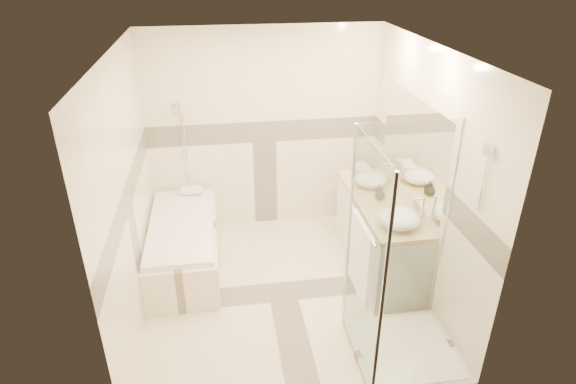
{
  "coord_description": "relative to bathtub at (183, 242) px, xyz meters",
  "views": [
    {
      "loc": [
        -0.55,
        -4.02,
        3.25
      ],
      "look_at": [
        0.1,
        0.25,
        1.05
      ],
      "focal_mm": 30.0,
      "sensor_mm": 36.0,
      "label": 1
    }
  ],
  "objects": [
    {
      "name": "bathtub",
      "position": [
        0.0,
        0.0,
        0.0
      ],
      "size": [
        0.75,
        1.7,
        0.56
      ],
      "color": "beige",
      "rests_on": "ground"
    },
    {
      "name": "folded_towels",
      "position": [
        2.13,
        0.36,
        0.59
      ],
      "size": [
        0.17,
        0.27,
        0.08
      ],
      "primitive_type": "cube",
      "rotation": [
        0.0,
        0.0,
        0.04
      ],
      "color": "white",
      "rests_on": "vanity"
    },
    {
      "name": "room",
      "position": [
        1.08,
        -0.64,
        0.95
      ],
      "size": [
        2.82,
        3.02,
        2.52
      ],
      "color": "beige",
      "rests_on": "ground"
    },
    {
      "name": "amenity_bottle_b",
      "position": [
        2.13,
        -0.32,
        0.61
      ],
      "size": [
        0.14,
        0.14,
        0.14
      ],
      "primitive_type": "imported",
      "rotation": [
        0.0,
        0.0,
        0.36
      ],
      "color": "black",
      "rests_on": "vanity"
    },
    {
      "name": "shower_enclosure",
      "position": [
        1.86,
        -1.62,
        0.2
      ],
      "size": [
        0.96,
        0.93,
        2.04
      ],
      "color": "beige",
      "rests_on": "ground"
    },
    {
      "name": "faucet_near",
      "position": [
        2.35,
        0.01,
        0.7
      ],
      "size": [
        0.11,
        0.03,
        0.27
      ],
      "color": "silver",
      "rests_on": "vanity"
    },
    {
      "name": "vessel_sink_far",
      "position": [
        2.13,
        -0.88,
        0.62
      ],
      "size": [
        0.41,
        0.41,
        0.16
      ],
      "primitive_type": "ellipsoid",
      "color": "white",
      "rests_on": "vanity"
    },
    {
      "name": "amenity_bottle_a",
      "position": [
        2.13,
        -0.28,
        0.62
      ],
      "size": [
        0.09,
        0.09,
        0.15
      ],
      "primitive_type": "imported",
      "rotation": [
        0.0,
        0.0,
        -0.41
      ],
      "color": "black",
      "rests_on": "vanity"
    },
    {
      "name": "vanity",
      "position": [
        2.15,
        -0.35,
        0.12
      ],
      "size": [
        0.58,
        1.62,
        0.85
      ],
      "color": "white",
      "rests_on": "ground"
    },
    {
      "name": "rolled_towel",
      "position": [
        0.11,
        0.66,
        0.31
      ],
      "size": [
        0.25,
        0.11,
        0.11
      ],
      "primitive_type": "cylinder",
      "rotation": [
        0.0,
        1.57,
        0.0
      ],
      "color": "white",
      "rests_on": "bathtub"
    },
    {
      "name": "vessel_sink_near",
      "position": [
        2.13,
        0.01,
        0.62
      ],
      "size": [
        0.36,
        0.36,
        0.15
      ],
      "primitive_type": "ellipsoid",
      "color": "white",
      "rests_on": "vanity"
    },
    {
      "name": "faucet_far",
      "position": [
        2.35,
        -0.88,
        0.72
      ],
      "size": [
        0.12,
        0.03,
        0.3
      ],
      "color": "silver",
      "rests_on": "vanity"
    }
  ]
}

